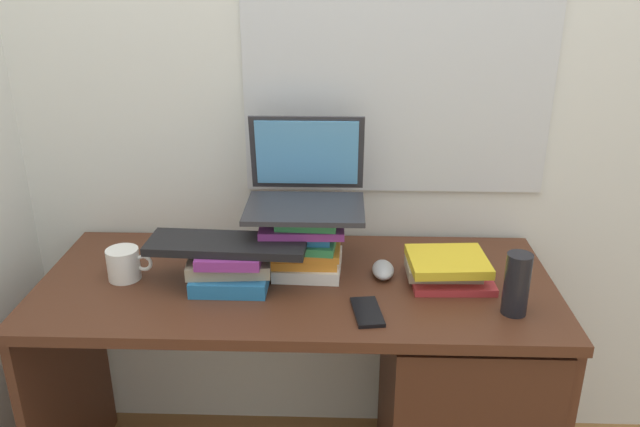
{
  "coord_description": "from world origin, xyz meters",
  "views": [
    {
      "loc": [
        0.12,
        -1.56,
        1.57
      ],
      "look_at": [
        0.06,
        0.04,
        0.91
      ],
      "focal_mm": 36.09,
      "sensor_mm": 36.0,
      "label": 1
    }
  ],
  "objects_px": {
    "desk": "(420,388)",
    "book_stack_tall": "(305,243)",
    "book_stack_keyboard_riser": "(231,266)",
    "mug": "(124,264)",
    "laptop": "(306,185)",
    "keyboard": "(227,244)",
    "cell_phone": "(367,312)",
    "book_stack_side": "(447,269)",
    "water_bottle": "(517,284)",
    "computer_mouse": "(383,270)"
  },
  "relations": [
    {
      "from": "desk",
      "to": "mug",
      "type": "bearing_deg",
      "value": 178.91
    },
    {
      "from": "keyboard",
      "to": "cell_phone",
      "type": "distance_m",
      "value": 0.41
    },
    {
      "from": "keyboard",
      "to": "cell_phone",
      "type": "xyz_separation_m",
      "value": [
        0.37,
        -0.15,
        -0.11
      ]
    },
    {
      "from": "laptop",
      "to": "computer_mouse",
      "type": "height_order",
      "value": "laptop"
    },
    {
      "from": "mug",
      "to": "keyboard",
      "type": "bearing_deg",
      "value": -3.57
    },
    {
      "from": "book_stack_side",
      "to": "laptop",
      "type": "xyz_separation_m",
      "value": [
        -0.39,
        0.11,
        0.2
      ]
    },
    {
      "from": "mug",
      "to": "computer_mouse",
      "type": "bearing_deg",
      "value": 3.28
    },
    {
      "from": "desk",
      "to": "book_stack_tall",
      "type": "xyz_separation_m",
      "value": [
        -0.33,
        0.08,
        0.42
      ]
    },
    {
      "from": "keyboard",
      "to": "computer_mouse",
      "type": "xyz_separation_m",
      "value": [
        0.42,
        0.06,
        -0.1
      ]
    },
    {
      "from": "book_stack_keyboard_riser",
      "to": "mug",
      "type": "height_order",
      "value": "book_stack_keyboard_riser"
    },
    {
      "from": "desk",
      "to": "water_bottle",
      "type": "xyz_separation_m",
      "value": [
        0.2,
        -0.13,
        0.41
      ]
    },
    {
      "from": "book_stack_tall",
      "to": "keyboard",
      "type": "relative_size",
      "value": 0.55
    },
    {
      "from": "desk",
      "to": "computer_mouse",
      "type": "distance_m",
      "value": 0.37
    },
    {
      "from": "cell_phone",
      "to": "desk",
      "type": "bearing_deg",
      "value": 33.14
    },
    {
      "from": "book_stack_keyboard_riser",
      "to": "desk",
      "type": "bearing_deg",
      "value": 0.12
    },
    {
      "from": "cell_phone",
      "to": "book_stack_keyboard_riser",
      "type": "bearing_deg",
      "value": 149.33
    },
    {
      "from": "book_stack_side",
      "to": "computer_mouse",
      "type": "relative_size",
      "value": 2.23
    },
    {
      "from": "book_stack_keyboard_riser",
      "to": "computer_mouse",
      "type": "distance_m",
      "value": 0.42
    },
    {
      "from": "book_stack_keyboard_riser",
      "to": "laptop",
      "type": "distance_m",
      "value": 0.3
    },
    {
      "from": "book_stack_tall",
      "to": "book_stack_keyboard_riser",
      "type": "bearing_deg",
      "value": -157.4
    },
    {
      "from": "book_stack_side",
      "to": "mug",
      "type": "relative_size",
      "value": 1.87
    },
    {
      "from": "laptop",
      "to": "keyboard",
      "type": "xyz_separation_m",
      "value": [
        -0.2,
        -0.14,
        -0.12
      ]
    },
    {
      "from": "book_stack_keyboard_riser",
      "to": "cell_phone",
      "type": "xyz_separation_m",
      "value": [
        0.36,
        -0.15,
        -0.05
      ]
    },
    {
      "from": "computer_mouse",
      "to": "book_stack_side",
      "type": "bearing_deg",
      "value": -8.54
    },
    {
      "from": "book_stack_tall",
      "to": "keyboard",
      "type": "xyz_separation_m",
      "value": [
        -0.2,
        -0.08,
        0.03
      ]
    },
    {
      "from": "water_bottle",
      "to": "cell_phone",
      "type": "relative_size",
      "value": 1.18
    },
    {
      "from": "desk",
      "to": "book_stack_keyboard_riser",
      "type": "distance_m",
      "value": 0.65
    },
    {
      "from": "book_stack_side",
      "to": "keyboard",
      "type": "distance_m",
      "value": 0.6
    },
    {
      "from": "book_stack_side",
      "to": "water_bottle",
      "type": "bearing_deg",
      "value": -48.74
    },
    {
      "from": "book_stack_keyboard_riser",
      "to": "book_stack_side",
      "type": "height_order",
      "value": "book_stack_keyboard_riser"
    },
    {
      "from": "book_stack_keyboard_riser",
      "to": "cell_phone",
      "type": "height_order",
      "value": "book_stack_keyboard_riser"
    },
    {
      "from": "keyboard",
      "to": "water_bottle",
      "type": "height_order",
      "value": "water_bottle"
    },
    {
      "from": "mug",
      "to": "cell_phone",
      "type": "height_order",
      "value": "mug"
    },
    {
      "from": "mug",
      "to": "water_bottle",
      "type": "distance_m",
      "value": 1.03
    },
    {
      "from": "desk",
      "to": "cell_phone",
      "type": "relative_size",
      "value": 10.29
    },
    {
      "from": "mug",
      "to": "book_stack_tall",
      "type": "bearing_deg",
      "value": 7.45
    },
    {
      "from": "desk",
      "to": "cell_phone",
      "type": "distance_m",
      "value": 0.4
    },
    {
      "from": "computer_mouse",
      "to": "mug",
      "type": "distance_m",
      "value": 0.71
    },
    {
      "from": "computer_mouse",
      "to": "keyboard",
      "type": "bearing_deg",
      "value": -172.03
    },
    {
      "from": "laptop",
      "to": "keyboard",
      "type": "height_order",
      "value": "laptop"
    },
    {
      "from": "desk",
      "to": "book_stack_side",
      "type": "xyz_separation_m",
      "value": [
        0.06,
        0.03,
        0.37
      ]
    },
    {
      "from": "cell_phone",
      "to": "book_stack_side",
      "type": "bearing_deg",
      "value": 30.37
    },
    {
      "from": "book_stack_keyboard_riser",
      "to": "mug",
      "type": "xyz_separation_m",
      "value": [
        -0.3,
        0.02,
        -0.01
      ]
    },
    {
      "from": "book_stack_side",
      "to": "desk",
      "type": "bearing_deg",
      "value": -151.0
    },
    {
      "from": "book_stack_tall",
      "to": "laptop",
      "type": "relative_size",
      "value": 0.72
    },
    {
      "from": "laptop",
      "to": "cell_phone",
      "type": "bearing_deg",
      "value": -59.87
    },
    {
      "from": "book_stack_tall",
      "to": "water_bottle",
      "type": "distance_m",
      "value": 0.57
    },
    {
      "from": "book_stack_keyboard_riser",
      "to": "book_stack_side",
      "type": "bearing_deg",
      "value": 3.11
    },
    {
      "from": "computer_mouse",
      "to": "book_stack_keyboard_riser",
      "type": "bearing_deg",
      "value": -172.07
    },
    {
      "from": "mug",
      "to": "book_stack_side",
      "type": "bearing_deg",
      "value": 0.97
    }
  ]
}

